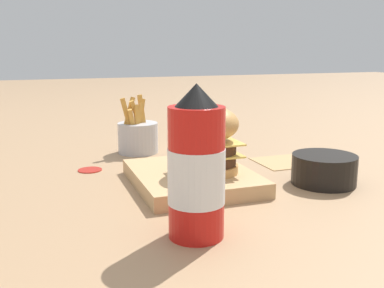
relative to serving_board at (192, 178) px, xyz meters
name	(u,v)px	position (x,y,z in m)	size (l,w,h in m)	color
ground_plane	(207,190)	(0.04, 0.01, -0.01)	(6.00, 6.00, 0.00)	#9E7A56
serving_board	(192,178)	(0.00, 0.00, 0.00)	(0.25, 0.21, 0.03)	tan
burger	(210,139)	(0.02, 0.03, 0.08)	(0.10, 0.10, 0.12)	tan
ketchup_bottle	(196,169)	(0.22, -0.07, 0.08)	(0.08, 0.08, 0.21)	red
fries_basket	(138,136)	(-0.29, -0.04, 0.03)	(0.10, 0.10, 0.14)	#B7B7BC
side_bowl	(324,168)	(0.08, 0.23, 0.02)	(0.12, 0.12, 0.06)	black
spoon	(214,152)	(-0.21, 0.13, -0.01)	(0.18, 0.05, 0.01)	silver
ketchup_puddle	(90,170)	(-0.16, -0.17, -0.01)	(0.05, 0.05, 0.00)	#B21E14
parchment_square	(283,162)	(-0.09, 0.25, -0.01)	(0.12, 0.12, 0.00)	tan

